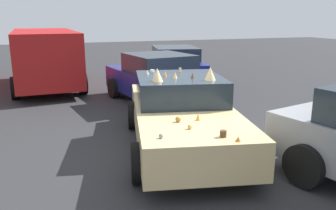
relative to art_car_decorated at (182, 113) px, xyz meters
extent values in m
plane|color=#2D2D30|center=(-0.08, 0.02, -0.69)|extent=(60.00, 60.00, 0.00)
cube|color=#D8BC7F|center=(-0.08, 0.02, -0.11)|extent=(4.73, 2.76, 0.60)
cube|color=#1E2833|center=(0.29, -0.07, 0.44)|extent=(2.12, 2.03, 0.49)
cylinder|color=black|center=(-1.63, -0.58, -0.36)|extent=(0.68, 0.36, 0.65)
cylinder|color=black|center=(-1.21, 1.23, -0.36)|extent=(0.68, 0.36, 0.65)
cylinder|color=black|center=(1.05, -1.19, -0.36)|extent=(0.68, 0.36, 0.65)
cylinder|color=black|center=(1.47, 0.61, -0.36)|extent=(0.68, 0.36, 0.65)
ellipsoid|color=black|center=(0.78, 0.76, 0.03)|extent=(0.12, 0.05, 0.14)
ellipsoid|color=black|center=(1.53, -1.29, -0.24)|extent=(0.15, 0.05, 0.10)
ellipsoid|color=black|center=(1.25, 0.65, -0.10)|extent=(0.16, 0.05, 0.11)
ellipsoid|color=black|center=(-1.35, -0.62, -0.02)|extent=(0.14, 0.05, 0.14)
ellipsoid|color=black|center=(0.84, 0.74, 0.02)|extent=(0.18, 0.06, 0.14)
ellipsoid|color=black|center=(-0.05, -0.92, 0.00)|extent=(0.17, 0.06, 0.10)
ellipsoid|color=black|center=(-1.40, 1.26, -0.09)|extent=(0.14, 0.05, 0.12)
cone|color=orange|center=(-2.22, 0.09, 0.23)|extent=(0.12, 0.12, 0.07)
cylinder|color=#51381E|center=(-1.98, 0.19, 0.24)|extent=(0.10, 0.10, 0.09)
sphere|color=gray|center=(-1.73, 1.03, 0.22)|extent=(0.07, 0.07, 0.07)
sphere|color=#A87A38|center=(-1.10, 0.52, 0.24)|extent=(0.09, 0.09, 0.09)
sphere|color=tan|center=(-1.49, 0.49, 0.23)|extent=(0.07, 0.07, 0.07)
cone|color=orange|center=(-1.12, 0.18, 0.25)|extent=(0.08, 0.08, 0.13)
cylinder|color=tan|center=(0.78, -0.28, 0.73)|extent=(0.06, 0.06, 0.09)
cone|color=tan|center=(0.11, 0.10, 0.74)|extent=(0.11, 0.11, 0.12)
cone|color=orange|center=(0.14, -0.28, 0.72)|extent=(0.07, 0.07, 0.07)
cone|color=orange|center=(0.40, 0.20, 0.74)|extent=(0.08, 0.08, 0.10)
cone|color=#51381E|center=(0.00, -0.22, 0.74)|extent=(0.09, 0.09, 0.11)
cone|color=gray|center=(0.76, 0.47, 0.73)|extent=(0.09, 0.09, 0.08)
cylinder|color=silver|center=(0.99, 0.28, 0.71)|extent=(0.11, 0.11, 0.05)
cone|color=#51381E|center=(0.04, 0.44, 0.73)|extent=(0.09, 0.09, 0.09)
cone|color=#D8BC7F|center=(-0.30, -0.44, 0.81)|extent=(0.21, 0.21, 0.24)
cone|color=#D8BC7F|center=(-0.08, 0.53, 0.81)|extent=(0.21, 0.21, 0.24)
cube|color=#B21919|center=(7.21, 2.31, 0.49)|extent=(5.36, 2.14, 1.74)
cube|color=#1E2833|center=(5.35, 2.28, 0.84)|extent=(0.16, 1.80, 0.63)
cylinder|color=black|center=(5.64, 1.24, -0.33)|extent=(0.72, 0.25, 0.72)
cylinder|color=black|center=(5.59, 3.32, -0.33)|extent=(0.72, 0.25, 0.72)
cylinder|color=black|center=(8.83, 1.30, -0.33)|extent=(0.72, 0.25, 0.72)
cylinder|color=black|center=(8.79, 3.39, -0.33)|extent=(0.72, 0.25, 0.72)
cube|color=navy|center=(3.63, -0.70, -0.09)|extent=(4.30, 2.36, 0.68)
cube|color=#1E2833|center=(3.50, -0.72, 0.52)|extent=(2.07, 1.89, 0.54)
cylinder|color=black|center=(4.74, 0.38, -0.38)|extent=(0.65, 0.31, 0.62)
cylinder|color=black|center=(5.02, -1.41, -0.38)|extent=(0.65, 0.31, 0.62)
cylinder|color=black|center=(2.24, 0.00, -0.38)|extent=(0.65, 0.31, 0.62)
cylinder|color=black|center=(2.52, -1.79, -0.38)|extent=(0.65, 0.31, 0.62)
cylinder|color=black|center=(-2.23, -1.09, -0.35)|extent=(0.71, 0.36, 0.68)
cube|color=navy|center=(6.82, -2.49, -0.09)|extent=(4.72, 2.58, 0.63)
cube|color=#1E2833|center=(6.62, -2.45, 0.46)|extent=(2.45, 1.99, 0.48)
cylinder|color=black|center=(8.35, -1.91, -0.36)|extent=(0.68, 0.35, 0.65)
cylinder|color=black|center=(8.00, -3.63, -0.36)|extent=(0.68, 0.35, 0.65)
cylinder|color=black|center=(5.64, -1.35, -0.36)|extent=(0.68, 0.35, 0.65)
cylinder|color=black|center=(5.28, -3.08, -0.36)|extent=(0.68, 0.35, 0.65)
camera|label=1|loc=(-6.08, 2.54, 1.84)|focal=37.24mm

